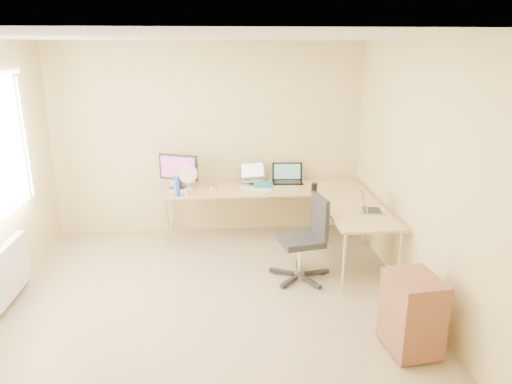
{
  "coord_description": "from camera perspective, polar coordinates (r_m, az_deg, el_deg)",
  "views": [
    {
      "loc": [
        0.11,
        -4.14,
        2.53
      ],
      "look_at": [
        0.55,
        1.1,
        0.9
      ],
      "focal_mm": 33.1,
      "sensor_mm": 36.0,
      "label": 1
    }
  ],
  "objects": [
    {
      "name": "desk_fan",
      "position": [
        6.2,
        -8.19,
        1.71
      ],
      "size": [
        0.3,
        0.3,
        0.32
      ],
      "primitive_type": "cylinder",
      "rotation": [
        0.0,
        0.0,
        -0.22
      ],
      "color": "silver",
      "rests_on": "desk_main"
    },
    {
      "name": "water_bottle",
      "position": [
        5.95,
        -9.53,
        0.69
      ],
      "size": [
        0.09,
        0.09,
        0.26
      ],
      "primitive_type": "cylinder",
      "rotation": [
        0.0,
        0.0,
        0.32
      ],
      "color": "blue",
      "rests_on": "desk_main"
    },
    {
      "name": "papers",
      "position": [
        6.29,
        -9.26,
        0.38
      ],
      "size": [
        0.25,
        0.31,
        0.01
      ],
      "primitive_type": "cube",
      "rotation": [
        0.0,
        0.0,
        -0.26
      ],
      "color": "silver",
      "rests_on": "desk_main"
    },
    {
      "name": "keyboard",
      "position": [
        6.22,
        0.02,
        0.49
      ],
      "size": [
        0.45,
        0.28,
        0.02
      ],
      "primitive_type": "cube",
      "rotation": [
        0.0,
        0.0,
        -0.4
      ],
      "color": "white",
      "rests_on": "desk_main"
    },
    {
      "name": "book_stack",
      "position": [
        6.32,
        0.78,
        0.92
      ],
      "size": [
        0.24,
        0.32,
        0.05
      ],
      "primitive_type": "cube",
      "rotation": [
        0.0,
        0.0,
        0.03
      ],
      "color": "#1D6F62",
      "rests_on": "desk_main"
    },
    {
      "name": "white_box",
      "position": [
        6.45,
        -9.16,
        1.22
      ],
      "size": [
        0.28,
        0.22,
        0.09
      ],
      "primitive_type": "cube",
      "rotation": [
        0.0,
        0.0,
        -0.17
      ],
      "color": "white",
      "rests_on": "desk_main"
    },
    {
      "name": "ceiling",
      "position": [
        4.14,
        -6.65,
        18.09
      ],
      "size": [
        4.5,
        4.5,
        0.0
      ],
      "primitive_type": "plane",
      "rotation": [
        3.14,
        0.0,
        0.0
      ],
      "color": "white",
      "rests_on": "ground"
    },
    {
      "name": "laptop_center",
      "position": [
        6.4,
        -0.2,
        2.44
      ],
      "size": [
        0.41,
        0.35,
        0.23
      ],
      "primitive_type": "cube",
      "rotation": [
        0.0,
        0.0,
        0.24
      ],
      "color": "#A9A7B1",
      "rests_on": "desk_main"
    },
    {
      "name": "wall_back",
      "position": [
        6.51,
        -5.71,
        6.24
      ],
      "size": [
        4.5,
        0.0,
        4.5
      ],
      "primitive_type": "plane",
      "rotation": [
        1.57,
        0.0,
        0.0
      ],
      "color": "beige",
      "rests_on": "ground"
    },
    {
      "name": "wall_right",
      "position": [
        4.75,
        20.14,
        1.16
      ],
      "size": [
        0.0,
        4.5,
        4.5
      ],
      "primitive_type": "plane",
      "rotation": [
        1.57,
        0.0,
        -1.57
      ],
      "color": "beige",
      "rests_on": "ground"
    },
    {
      "name": "cd_stack",
      "position": [
        6.26,
        -5.24,
        0.6
      ],
      "size": [
        0.13,
        0.13,
        0.03
      ],
      "primitive_type": "cylinder",
      "rotation": [
        0.0,
        0.0,
        0.02
      ],
      "color": "silver",
      "rests_on": "desk_main"
    },
    {
      "name": "monitor",
      "position": [
        6.27,
        -9.33,
        2.48
      ],
      "size": [
        0.56,
        0.35,
        0.46
      ],
      "primitive_type": "cube",
      "rotation": [
        0.0,
        0.0,
        -0.37
      ],
      "color": "black",
      "rests_on": "desk_main"
    },
    {
      "name": "radiator",
      "position": [
        5.47,
        -27.65,
        -8.36
      ],
      "size": [
        0.09,
        0.8,
        0.55
      ],
      "primitive_type": "cube",
      "color": "white",
      "rests_on": "ground"
    },
    {
      "name": "black_cup",
      "position": [
        6.08,
        7.05,
        0.49
      ],
      "size": [
        0.09,
        0.09,
        0.13
      ],
      "primitive_type": "cylinder",
      "rotation": [
        0.0,
        0.0,
        0.27
      ],
      "color": "black",
      "rests_on": "desk_main"
    },
    {
      "name": "mug",
      "position": [
        5.97,
        -8.36,
        -0.09
      ],
      "size": [
        0.1,
        0.1,
        0.08
      ],
      "primitive_type": "imported",
      "rotation": [
        0.0,
        0.0,
        0.13
      ],
      "color": "silver",
      "rests_on": "desk_main"
    },
    {
      "name": "office_chair",
      "position": [
        5.28,
        5.41,
        -5.45
      ],
      "size": [
        0.68,
        0.68,
        0.96
      ],
      "primitive_type": "cube",
      "rotation": [
        0.0,
        0.0,
        0.19
      ],
      "color": "#252525",
      "rests_on": "ground"
    },
    {
      "name": "laptop_black",
      "position": [
        6.48,
        3.85,
        2.25
      ],
      "size": [
        0.43,
        0.33,
        0.26
      ],
      "primitive_type": "cube",
      "rotation": [
        0.0,
        0.0,
        -0.07
      ],
      "color": "black",
      "rests_on": "desk_main"
    },
    {
      "name": "laptop_return",
      "position": [
        5.49,
        13.93,
        -1.23
      ],
      "size": [
        0.36,
        0.3,
        0.22
      ],
      "primitive_type": "cube",
      "rotation": [
        0.0,
        0.0,
        1.42
      ],
      "color": "silver",
      "rests_on": "desk_return"
    },
    {
      "name": "desk_return",
      "position": [
        5.67,
        11.94,
        -5.63
      ],
      "size": [
        0.7,
        1.3,
        0.73
      ],
      "primitive_type": "cube",
      "color": "tan",
      "rests_on": "ground"
    },
    {
      "name": "wall_front",
      "position": [
        2.26,
        -7.11,
        -15.92
      ],
      "size": [
        4.5,
        0.0,
        4.5
      ],
      "primitive_type": "plane",
      "rotation": [
        -1.57,
        0.0,
        0.0
      ],
      "color": "beige",
      "rests_on": "ground"
    },
    {
      "name": "desk_main",
      "position": [
        6.4,
        1.0,
        -2.56
      ],
      "size": [
        2.65,
        0.7,
        0.73
      ],
      "primitive_type": "cube",
      "color": "tan",
      "rests_on": "ground"
    },
    {
      "name": "cabinet",
      "position": [
        4.34,
        18.33,
        -13.7
      ],
      "size": [
        0.44,
        0.52,
        0.67
      ],
      "primitive_type": "cube",
      "rotation": [
        0.0,
        0.0,
        0.11
      ],
      "color": "brown",
      "rests_on": "ground"
    },
    {
      "name": "mouse",
      "position": [
        6.0,
        1.22,
        -0.1
      ],
      "size": [
        0.1,
        0.08,
        0.03
      ],
      "primitive_type": "ellipsoid",
      "rotation": [
        0.0,
        0.0,
        0.32
      ],
      "color": "silver",
      "rests_on": "desk_main"
    },
    {
      "name": "floor",
      "position": [
        4.85,
        -5.57,
        -14.29
      ],
      "size": [
        4.5,
        4.5,
        0.0
      ],
      "primitive_type": "plane",
      "color": "tan",
      "rests_on": "ground"
    }
  ]
}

